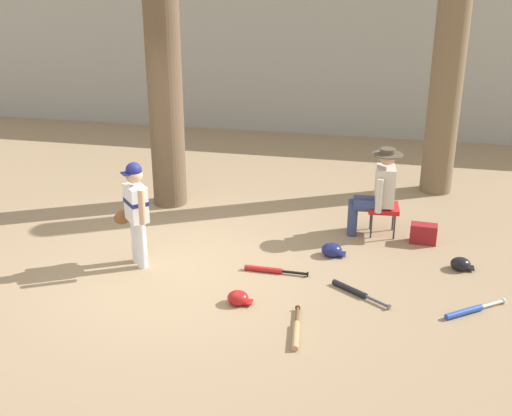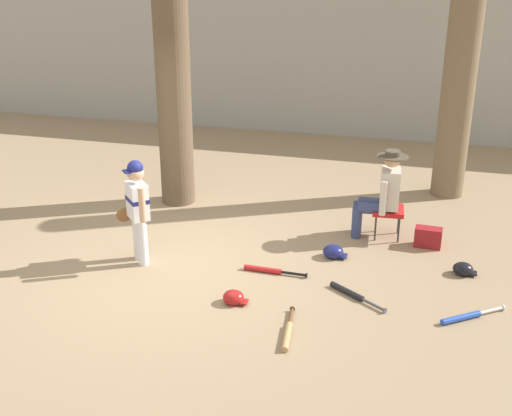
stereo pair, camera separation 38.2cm
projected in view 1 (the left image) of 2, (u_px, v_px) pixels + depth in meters
The scene contains 15 objects.
ground_plane at pixel (171, 273), 7.76m from camera, with size 60.00×60.00×0.00m, color #937A5B.
concrete_back_wall at pixel (275, 64), 13.34m from camera, with size 18.00×0.36×2.77m, color #9E9E99.
tree_near_player at pixel (162, 35), 8.98m from camera, with size 0.66×0.66×5.57m.
tree_behind_spectator at pixel (448, 67), 9.67m from camera, with size 0.71×0.71×4.59m.
young_ballplayer at pixel (135, 207), 7.71m from camera, with size 0.56×0.47×1.31m.
folding_stool at pixel (383, 209), 8.68m from camera, with size 0.43×0.43×0.41m.
seated_spectator at pixel (377, 189), 8.59m from camera, with size 0.67×0.54×1.20m.
handbag_beside_stool at pixel (423, 234), 8.51m from camera, with size 0.34×0.18×0.26m, color maroon.
bat_red_barrel at pixel (269, 270), 7.76m from camera, with size 0.77×0.08×0.07m.
bat_blue_youth at pixel (469, 311), 6.89m from camera, with size 0.67×0.53×0.07m.
bat_black_composite at pixel (354, 291), 7.29m from camera, with size 0.68×0.49×0.07m.
bat_wood_tan at pixel (296, 332), 6.50m from camera, with size 0.15×0.78×0.07m.
batting_helmet_black at pixel (461, 264), 7.82m from camera, with size 0.28×0.22×0.16m.
batting_helmet_navy at pixel (332, 250), 8.17m from camera, with size 0.31×0.24×0.18m.
batting_helmet_red at pixel (238, 298), 7.07m from camera, with size 0.28×0.21×0.16m.
Camera 1 is at (2.43, -6.55, 3.60)m, focal length 45.75 mm.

